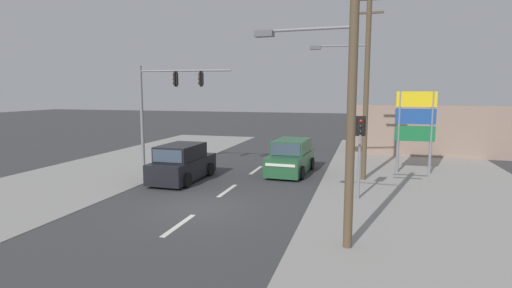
{
  "coord_description": "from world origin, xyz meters",
  "views": [
    {
      "loc": [
        6.1,
        -14.07,
        4.6
      ],
      "look_at": [
        1.11,
        4.0,
        2.1
      ],
      "focal_mm": 28.0,
      "sensor_mm": 36.0,
      "label": 1
    }
  ],
  "objects": [
    {
      "name": "lane_dash_far",
      "position": [
        0.0,
        8.0,
        0.0
      ],
      "size": [
        0.2,
        2.4,
        0.01
      ],
      "primitive_type": "cube",
      "color": "silver",
      "rests_on": "ground"
    },
    {
      "name": "suv_oncoming_mid",
      "position": [
        2.12,
        7.74,
        0.88
      ],
      "size": [
        2.26,
        4.63,
        1.9
      ],
      "color": "#235633",
      "rests_on": "ground"
    },
    {
      "name": "shopfront_wall_far",
      "position": [
        11.0,
        16.0,
        1.8
      ],
      "size": [
        12.0,
        1.0,
        3.6
      ],
      "primitive_type": "cube",
      "color": "gray",
      "rests_on": "ground"
    },
    {
      "name": "pedestal_signal_right_kerb",
      "position": [
        5.89,
        3.11,
        2.42
      ],
      "size": [
        0.44,
        0.3,
        3.56
      ],
      "color": "slate",
      "rests_on": "ground"
    },
    {
      "name": "traffic_signal_mast",
      "position": [
        -4.88,
        6.13,
        4.15
      ],
      "size": [
        5.27,
        0.68,
        6.0
      ],
      "color": "slate",
      "rests_on": "ground"
    },
    {
      "name": "lane_dash_near",
      "position": [
        0.0,
        -2.0,
        0.0
      ],
      "size": [
        0.2,
        2.4,
        0.01
      ],
      "primitive_type": "cube",
      "color": "silver",
      "rests_on": "ground"
    },
    {
      "name": "kerb_left_verge",
      "position": [
        -8.5,
        4.0,
        0.01
      ],
      "size": [
        8.0,
        40.0,
        0.02
      ],
      "primitive_type": "cube",
      "color": "gray",
      "rests_on": "ground"
    },
    {
      "name": "kerb_right_verge",
      "position": [
        9.0,
        2.0,
        0.01
      ],
      "size": [
        10.0,
        44.0,
        0.02
      ],
      "primitive_type": "cube",
      "color": "gray",
      "rests_on": "ground"
    },
    {
      "name": "utility_pole_foreground_right",
      "position": [
        5.55,
        -2.47,
        4.76
      ],
      "size": [
        3.78,
        0.47,
        8.82
      ],
      "color": "brown",
      "rests_on": "ground"
    },
    {
      "name": "ground_plane",
      "position": [
        0.0,
        0.0,
        0.0
      ],
      "size": [
        140.0,
        140.0,
        0.0
      ],
      "primitive_type": "plane",
      "color": "#3A3A3D"
    },
    {
      "name": "suv_receding_far",
      "position": [
        -2.94,
        4.4,
        0.88
      ],
      "size": [
        2.13,
        4.58,
        1.9
      ],
      "color": "black",
      "rests_on": "ground"
    },
    {
      "name": "utility_pole_midground_right",
      "position": [
        5.93,
        7.04,
        5.13
      ],
      "size": [
        3.78,
        0.49,
        9.53
      ],
      "color": "brown",
      "rests_on": "ground"
    },
    {
      "name": "shopping_plaza_sign",
      "position": [
        8.74,
        9.46,
        2.98
      ],
      "size": [
        2.1,
        0.16,
        4.6
      ],
      "color": "slate",
      "rests_on": "ground"
    },
    {
      "name": "lane_dash_mid",
      "position": [
        0.0,
        3.0,
        0.0
      ],
      "size": [
        0.2,
        2.4,
        0.01
      ],
      "primitive_type": "cube",
      "color": "silver",
      "rests_on": "ground"
    }
  ]
}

